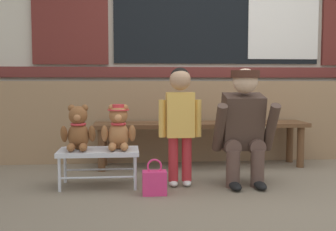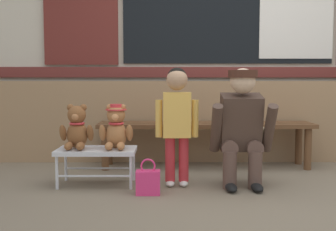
{
  "view_description": "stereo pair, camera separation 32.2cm",
  "coord_description": "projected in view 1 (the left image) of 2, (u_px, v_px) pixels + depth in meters",
  "views": [
    {
      "loc": [
        -1.04,
        -3.08,
        0.85
      ],
      "look_at": [
        -0.7,
        0.59,
        0.55
      ],
      "focal_mm": 45.48,
      "sensor_mm": 36.0,
      "label": 1
    },
    {
      "loc": [
        -0.72,
        -3.1,
        0.85
      ],
      "look_at": [
        -0.7,
        0.59,
        0.55
      ],
      "focal_mm": 45.48,
      "sensor_mm": 36.0,
      "label": 2
    }
  ],
  "objects": [
    {
      "name": "teddy_bear_plain",
      "position": [
        78.0,
        129.0,
        3.39
      ],
      "size": [
        0.28,
        0.26,
        0.36
      ],
      "color": "brown",
      "rests_on": "small_display_bench"
    },
    {
      "name": "child_standing",
      "position": [
        180.0,
        113.0,
        3.41
      ],
      "size": [
        0.35,
        0.18,
        0.96
      ],
      "color": "#B7282D",
      "rests_on": "ground"
    },
    {
      "name": "shop_facade",
      "position": [
        216.0,
        11.0,
        5.02
      ],
      "size": [
        7.58,
        0.26,
        3.32
      ],
      "color": "beige",
      "rests_on": "ground"
    },
    {
      "name": "teddy_bear_with_hat",
      "position": [
        118.0,
        128.0,
        3.42
      ],
      "size": [
        0.28,
        0.27,
        0.36
      ],
      "color": "#A86B3D",
      "rests_on": "small_display_bench"
    },
    {
      "name": "adult_crouching",
      "position": [
        244.0,
        127.0,
        3.46
      ],
      "size": [
        0.5,
        0.49,
        0.95
      ],
      "color": "brown",
      "rests_on": "ground"
    },
    {
      "name": "brick_low_wall",
      "position": [
        225.0,
        120.0,
        4.6
      ],
      "size": [
        7.43,
        0.25,
        0.85
      ],
      "primitive_type": "cube",
      "color": "#997551",
      "rests_on": "ground"
    },
    {
      "name": "wooden_bench_long",
      "position": [
        201.0,
        129.0,
        4.22
      ],
      "size": [
        2.1,
        0.4,
        0.44
      ],
      "color": "brown",
      "rests_on": "ground"
    },
    {
      "name": "small_display_bench",
      "position": [
        99.0,
        154.0,
        3.42
      ],
      "size": [
        0.64,
        0.36,
        0.3
      ],
      "color": "silver",
      "rests_on": "ground"
    },
    {
      "name": "ground_plane",
      "position": [
        267.0,
        193.0,
        3.22
      ],
      "size": [
        60.0,
        60.0,
        0.0
      ],
      "primitive_type": "plane",
      "color": "#756651"
    },
    {
      "name": "handbag_on_ground",
      "position": [
        154.0,
        182.0,
        3.18
      ],
      "size": [
        0.18,
        0.11,
        0.27
      ],
      "color": "#E53370",
      "rests_on": "ground"
    }
  ]
}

